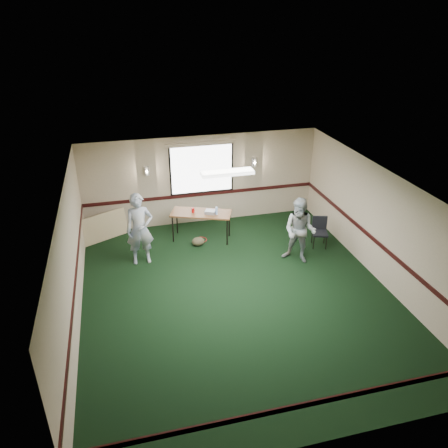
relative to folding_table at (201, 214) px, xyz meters
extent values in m
plane|color=black|center=(0.27, -2.86, -0.77)|extent=(8.00, 8.00, 0.00)
plane|color=tan|center=(0.27, 1.14, 0.58)|extent=(7.00, 0.00, 7.00)
plane|color=tan|center=(0.27, -6.86, 0.58)|extent=(7.00, 0.00, 7.00)
plane|color=tan|center=(-3.23, -2.86, 0.58)|extent=(0.00, 8.00, 8.00)
plane|color=tan|center=(3.77, -2.86, 0.58)|extent=(0.00, 8.00, 8.00)
plane|color=silver|center=(0.27, -2.86, 1.93)|extent=(8.00, 8.00, 0.00)
cube|color=black|center=(0.27, 1.13, 0.13)|extent=(7.00, 0.03, 0.10)
cube|color=black|center=(0.27, -6.84, 0.13)|extent=(7.00, 0.03, 0.10)
cube|color=black|center=(-3.22, -2.86, 0.13)|extent=(0.03, 8.00, 0.10)
cube|color=black|center=(3.75, -2.86, 0.13)|extent=(0.03, 8.00, 0.10)
cube|color=black|center=(0.27, 1.12, 0.93)|extent=(1.90, 0.01, 1.50)
cube|color=white|center=(0.27, 1.11, 0.93)|extent=(1.80, 0.02, 1.40)
cube|color=tan|center=(0.27, 1.11, 1.70)|extent=(2.05, 0.08, 0.10)
cylinder|color=silver|center=(-1.33, 1.08, 1.03)|extent=(0.16, 0.16, 0.25)
cylinder|color=silver|center=(1.87, 1.08, 1.03)|extent=(0.16, 0.16, 0.25)
cube|color=white|center=(0.27, -1.86, 1.87)|extent=(1.20, 0.32, 0.08)
cube|color=#532917|center=(0.00, 0.00, 0.04)|extent=(1.79, 1.22, 0.04)
cylinder|color=black|center=(-0.81, 0.03, -0.38)|extent=(0.04, 0.04, 0.79)
cylinder|color=black|center=(0.62, -0.53, -0.38)|extent=(0.04, 0.04, 0.79)
cylinder|color=black|center=(-0.62, 0.53, -0.38)|extent=(0.04, 0.04, 0.79)
cylinder|color=black|center=(0.81, -0.03, -0.38)|extent=(0.04, 0.04, 0.79)
cube|color=gray|center=(0.24, -0.12, 0.11)|extent=(0.35, 0.33, 0.09)
cube|color=white|center=(0.34, -0.05, 0.09)|extent=(0.25, 0.22, 0.05)
cylinder|color=#AD0D0B|center=(-0.22, 0.07, 0.12)|extent=(0.09, 0.09, 0.13)
cylinder|color=#8DB3E7|center=(0.39, -0.23, 0.17)|extent=(0.07, 0.07, 0.22)
ellipsoid|color=#3F3824|center=(-0.17, -0.36, -0.65)|extent=(0.36, 0.27, 0.25)
torus|color=red|center=(-0.04, -0.08, -0.76)|extent=(0.43, 0.43, 0.02)
cube|color=tan|center=(-2.73, 0.65, -0.39)|extent=(1.44, 0.87, 0.77)
cube|color=black|center=(3.07, -1.22, -0.37)|extent=(0.50, 0.50, 0.05)
cube|color=black|center=(3.13, -1.03, -0.14)|extent=(0.40, 0.16, 0.40)
cylinder|color=black|center=(2.86, -1.33, -0.58)|extent=(0.03, 0.03, 0.38)
cylinder|color=black|center=(3.18, -1.43, -0.58)|extent=(0.03, 0.03, 0.38)
cylinder|color=black|center=(2.96, -1.00, -0.58)|extent=(0.03, 0.03, 0.38)
cylinder|color=black|center=(3.28, -1.10, -0.58)|extent=(0.03, 0.03, 0.38)
imported|color=#435A94|center=(-1.75, -0.84, 0.18)|extent=(0.70, 0.47, 1.90)
imported|color=#789EBA|center=(2.20, -1.78, 0.10)|extent=(1.07, 1.05, 1.74)
camera|label=1|loc=(-2.08, -10.83, 5.24)|focal=35.00mm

